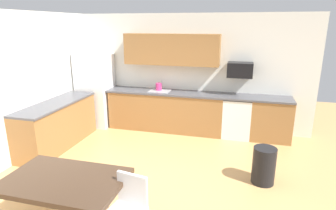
# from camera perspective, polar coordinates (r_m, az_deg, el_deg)

# --- Properties ---
(ground_plane) EXTENTS (12.00, 12.00, 0.00)m
(ground_plane) POSITION_cam_1_polar(r_m,az_deg,el_deg) (4.81, -3.17, -14.81)
(ground_plane) COLOR tan
(wall_back) EXTENTS (5.80, 0.10, 2.70)m
(wall_back) POSITION_cam_1_polar(r_m,az_deg,el_deg) (6.79, 3.60, 6.58)
(wall_back) COLOR silver
(wall_back) RESTS_ON ground
(wall_left) EXTENTS (0.10, 5.80, 2.70)m
(wall_left) POSITION_cam_1_polar(r_m,az_deg,el_deg) (5.68, -29.80, 2.60)
(wall_left) COLOR silver
(wall_left) RESTS_ON ground
(cabinet_run_back) EXTENTS (2.70, 0.60, 0.90)m
(cabinet_run_back) POSITION_cam_1_polar(r_m,az_deg,el_deg) (6.75, -0.45, -1.30)
(cabinet_run_back) COLOR olive
(cabinet_run_back) RESTS_ON ground
(cabinet_run_back_right) EXTENTS (0.85, 0.60, 0.90)m
(cabinet_run_back_right) POSITION_cam_1_polar(r_m,az_deg,el_deg) (6.57, 19.99, -2.80)
(cabinet_run_back_right) COLOR olive
(cabinet_run_back_right) RESTS_ON ground
(cabinet_run_left) EXTENTS (0.60, 2.00, 0.90)m
(cabinet_run_left) POSITION_cam_1_polar(r_m,az_deg,el_deg) (6.27, -21.33, -3.83)
(cabinet_run_left) COLOR olive
(cabinet_run_left) RESTS_ON ground
(countertop_back) EXTENTS (4.80, 0.64, 0.04)m
(countertop_back) POSITION_cam_1_polar(r_m,az_deg,el_deg) (6.54, 2.93, 2.37)
(countertop_back) COLOR #4C4C51
(countertop_back) RESTS_ON cabinet_run_back
(countertop_left) EXTENTS (0.64, 2.00, 0.04)m
(countertop_left) POSITION_cam_1_polar(r_m,az_deg,el_deg) (6.13, -21.77, 0.31)
(countertop_left) COLOR #4C4C51
(countertop_left) RESTS_ON cabinet_run_left
(upper_cabinets_back) EXTENTS (2.20, 0.34, 0.70)m
(upper_cabinets_back) POSITION_cam_1_polar(r_m,az_deg,el_deg) (6.57, 0.69, 11.13)
(upper_cabinets_back) COLOR olive
(refrigerator) EXTENTS (0.76, 0.70, 1.82)m
(refrigerator) POSITION_cam_1_polar(r_m,az_deg,el_deg) (7.23, -14.40, 3.11)
(refrigerator) COLOR white
(refrigerator) RESTS_ON ground
(oven_range) EXTENTS (0.60, 0.60, 0.91)m
(oven_range) POSITION_cam_1_polar(r_m,az_deg,el_deg) (6.53, 13.67, -2.33)
(oven_range) COLOR white
(oven_range) RESTS_ON ground
(microwave) EXTENTS (0.54, 0.36, 0.32)m
(microwave) POSITION_cam_1_polar(r_m,az_deg,el_deg) (6.39, 14.31, 6.88)
(microwave) COLOR black
(sink_basin) EXTENTS (0.48, 0.40, 0.14)m
(sink_basin) POSITION_cam_1_polar(r_m,az_deg,el_deg) (6.68, -1.66, 2.32)
(sink_basin) COLOR #A5A8AD
(sink_basin) RESTS_ON countertop_back
(sink_faucet) EXTENTS (0.02, 0.02, 0.24)m
(sink_faucet) POSITION_cam_1_polar(r_m,az_deg,el_deg) (6.81, -1.24, 3.98)
(sink_faucet) COLOR #B2B5BA
(sink_faucet) RESTS_ON countertop_back
(dining_table) EXTENTS (1.40, 0.90, 0.73)m
(dining_table) POSITION_cam_1_polar(r_m,az_deg,el_deg) (3.64, -20.16, -14.55)
(dining_table) COLOR #422D1E
(dining_table) RESTS_ON ground
(chair_near_table) EXTENTS (0.46, 0.46, 0.85)m
(chair_near_table) POSITION_cam_1_polar(r_m,az_deg,el_deg) (3.38, -8.13, -19.57)
(chair_near_table) COLOR white
(chair_near_table) RESTS_ON ground
(trash_bin) EXTENTS (0.36, 0.36, 0.60)m
(trash_bin) POSITION_cam_1_polar(r_m,az_deg,el_deg) (4.83, 18.75, -11.48)
(trash_bin) COLOR black
(trash_bin) RESTS_ON ground
(kettle) EXTENTS (0.14, 0.14, 0.20)m
(kettle) POSITION_cam_1_polar(r_m,az_deg,el_deg) (6.70, -1.90, 3.61)
(kettle) COLOR #CC3372
(kettle) RESTS_ON countertop_back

